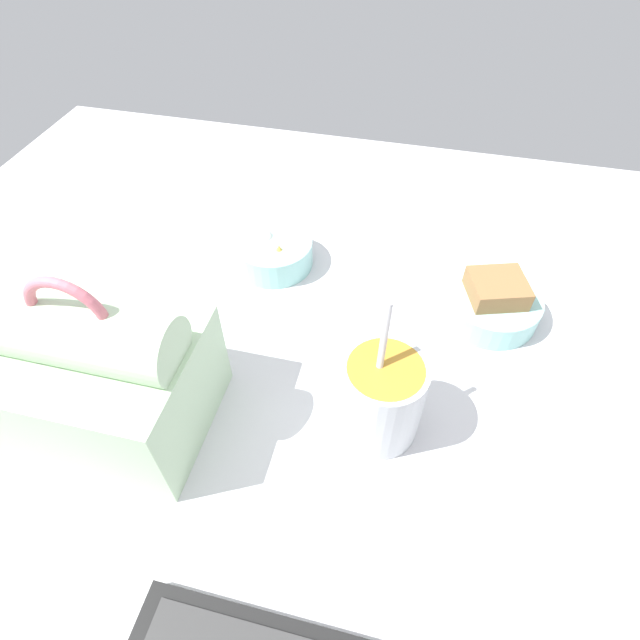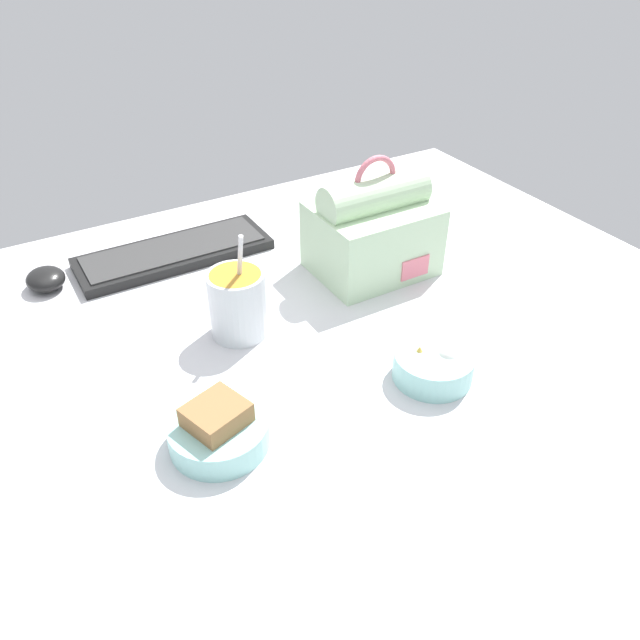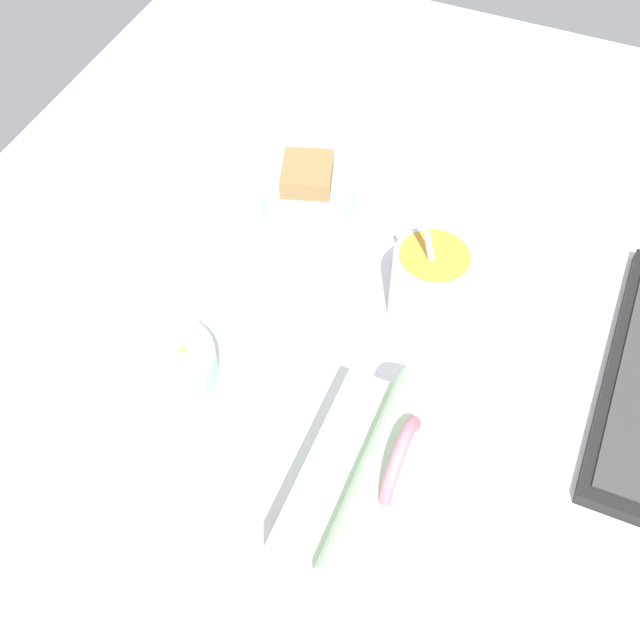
{
  "view_description": "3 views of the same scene",
  "coord_description": "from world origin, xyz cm",
  "px_view_note": "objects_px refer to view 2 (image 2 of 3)",
  "views": [
    {
      "loc": [
        -6.65,
        37.54,
        51.35
      ],
      "look_at": [
        2.64,
        -1.47,
        7.0
      ],
      "focal_mm": 28.0,
      "sensor_mm": 36.0,
      "label": 1
    },
    {
      "loc": [
        -34.64,
        -65.17,
        60.45
      ],
      "look_at": [
        2.64,
        -1.47,
        7.0
      ],
      "focal_mm": 35.0,
      "sensor_mm": 36.0,
      "label": 2
    },
    {
      "loc": [
        51.16,
        19.03,
        76.01
      ],
      "look_at": [
        2.64,
        -1.47,
        7.0
      ],
      "focal_mm": 45.0,
      "sensor_mm": 36.0,
      "label": 3
    }
  ],
  "objects_px": {
    "keyboard": "(174,253)",
    "lunch_bag": "(373,231)",
    "soup_cup": "(238,303)",
    "computer_mouse": "(46,279)",
    "bento_bowl_sandwich": "(218,430)",
    "bento_bowl_snacks": "(433,364)"
  },
  "relations": [
    {
      "from": "lunch_bag",
      "to": "soup_cup",
      "type": "xyz_separation_m",
      "value": [
        -0.28,
        -0.05,
        -0.02
      ]
    },
    {
      "from": "bento_bowl_snacks",
      "to": "computer_mouse",
      "type": "height_order",
      "value": "bento_bowl_snacks"
    },
    {
      "from": "keyboard",
      "to": "computer_mouse",
      "type": "xyz_separation_m",
      "value": [
        -0.22,
        0.01,
        0.01
      ]
    },
    {
      "from": "soup_cup",
      "to": "lunch_bag",
      "type": "bearing_deg",
      "value": 10.92
    },
    {
      "from": "keyboard",
      "to": "bento_bowl_sandwich",
      "type": "distance_m",
      "value": 0.48
    },
    {
      "from": "soup_cup",
      "to": "computer_mouse",
      "type": "height_order",
      "value": "soup_cup"
    },
    {
      "from": "computer_mouse",
      "to": "lunch_bag",
      "type": "bearing_deg",
      "value": -24.04
    },
    {
      "from": "computer_mouse",
      "to": "keyboard",
      "type": "bearing_deg",
      "value": -3.03
    },
    {
      "from": "lunch_bag",
      "to": "computer_mouse",
      "type": "xyz_separation_m",
      "value": [
        -0.51,
        0.23,
        -0.06
      ]
    },
    {
      "from": "lunch_bag",
      "to": "bento_bowl_sandwich",
      "type": "distance_m",
      "value": 0.48
    },
    {
      "from": "bento_bowl_snacks",
      "to": "computer_mouse",
      "type": "relative_size",
      "value": 1.57
    },
    {
      "from": "keyboard",
      "to": "bento_bowl_sandwich",
      "type": "xyz_separation_m",
      "value": [
        -0.11,
        -0.47,
        0.01
      ]
    },
    {
      "from": "soup_cup",
      "to": "bento_bowl_snacks",
      "type": "distance_m",
      "value": 0.3
    },
    {
      "from": "bento_bowl_sandwich",
      "to": "lunch_bag",
      "type": "bearing_deg",
      "value": 32.47
    },
    {
      "from": "bento_bowl_sandwich",
      "to": "computer_mouse",
      "type": "distance_m",
      "value": 0.5
    },
    {
      "from": "keyboard",
      "to": "lunch_bag",
      "type": "bearing_deg",
      "value": -36.8
    },
    {
      "from": "lunch_bag",
      "to": "soup_cup",
      "type": "bearing_deg",
      "value": -169.08
    },
    {
      "from": "keyboard",
      "to": "soup_cup",
      "type": "xyz_separation_m",
      "value": [
        0.01,
        -0.27,
        0.05
      ]
    },
    {
      "from": "bento_bowl_sandwich",
      "to": "bento_bowl_snacks",
      "type": "distance_m",
      "value": 0.31
    },
    {
      "from": "soup_cup",
      "to": "bento_bowl_sandwich",
      "type": "height_order",
      "value": "soup_cup"
    },
    {
      "from": "computer_mouse",
      "to": "bento_bowl_sandwich",
      "type": "bearing_deg",
      "value": -76.66
    },
    {
      "from": "computer_mouse",
      "to": "soup_cup",
      "type": "bearing_deg",
      "value": -50.57
    }
  ]
}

